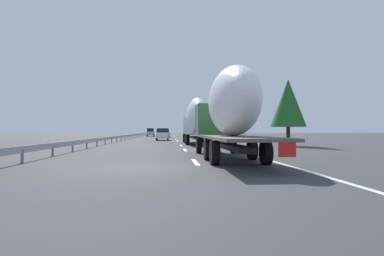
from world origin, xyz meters
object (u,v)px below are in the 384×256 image
object	(u,v)px
truck_lead	(197,119)
car_black_suv	(165,133)
truck_trailing	(229,110)
car_white_van	(162,134)
car_silver_hatch	(151,132)
road_sign	(204,127)

from	to	relation	value
truck_lead	car_black_suv	distance (m)	34.72
truck_trailing	car_white_van	xyz separation A→B (m)	(33.53, 3.88, -1.59)
truck_lead	truck_trailing	xyz separation A→B (m)	(-19.64, -0.00, -0.18)
truck_trailing	car_black_suv	bearing A→B (deg)	3.85
truck_lead	car_black_suv	bearing A→B (deg)	6.03
car_white_van	car_black_suv	size ratio (longest dim) A/B	0.98
car_silver_hatch	car_black_suv	bearing A→B (deg)	-162.79
truck_lead	car_white_van	size ratio (longest dim) A/B	3.10
truck_trailing	car_white_van	world-z (taller)	truck_trailing
car_white_van	car_silver_hatch	size ratio (longest dim) A/B	1.08
car_white_van	car_silver_hatch	world-z (taller)	car_silver_hatch
car_white_van	car_black_suv	world-z (taller)	car_black_suv
truck_trailing	truck_lead	bearing A→B (deg)	0.00
car_black_suv	road_sign	bearing A→B (deg)	-151.93
car_black_suv	road_sign	distance (m)	14.37
truck_lead	car_white_van	distance (m)	14.53
car_white_van	road_sign	distance (m)	10.64
car_silver_hatch	car_white_van	bearing A→B (deg)	-174.05
truck_lead	car_silver_hatch	world-z (taller)	truck_lead
road_sign	car_white_van	bearing A→B (deg)	138.71
road_sign	car_black_suv	bearing A→B (deg)	28.07
car_white_van	road_sign	bearing A→B (deg)	-41.29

